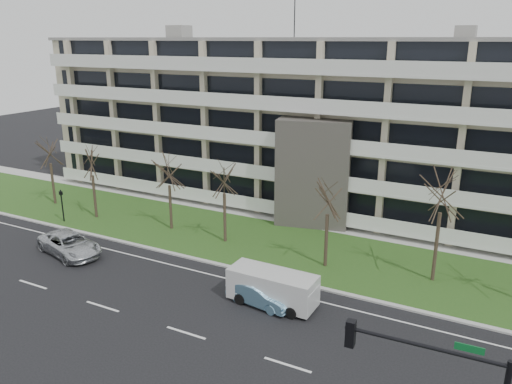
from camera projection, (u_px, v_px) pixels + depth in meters
The scene contains 16 objects.
ground at pixel (186, 333), 26.91m from camera, with size 160.00×160.00×0.00m, color black.
grass_verge at pixel (285, 247), 37.93m from camera, with size 90.00×10.00×0.06m, color #27531B.
curb at pixel (255, 273), 33.68m from camera, with size 90.00×0.35×0.12m, color #B2B2AD.
sidewalk at pixel (311, 224), 42.59m from camera, with size 90.00×2.00×0.08m, color #B2B2AD.
lane_edge_line at pixel (244, 283), 32.42m from camera, with size 90.00×0.12×0.01m, color white.
apartment_building at pixel (341, 124), 46.13m from camera, with size 60.50×15.10×18.75m.
silver_pickup at pixel (70, 244), 36.49m from camera, with size 2.61×5.65×1.57m, color silver.
blue_sedan at pixel (260, 294), 29.60m from camera, with size 1.45×4.16×1.37m, color #79B0D2.
white_van at pixel (273, 285), 29.49m from camera, with size 5.35×2.28×2.06m.
pedestrian_signal at pixel (62, 202), 42.64m from camera, with size 0.31×0.27×2.90m.
tree_0 at pixel (48, 147), 46.26m from camera, with size 3.56×3.56×7.13m.
tree_1 at pixel (91, 159), 42.67m from camera, with size 3.44×3.44×6.88m.
tree_2 at pixel (168, 168), 40.05m from camera, with size 3.37×3.37×6.74m.
tree_3 at pixel (224, 174), 37.37m from camera, with size 3.52×3.52×7.05m.
tree_4 at pixel (328, 194), 33.22m from camera, with size 3.42×3.42×6.84m.
tree_5 at pixel (443, 185), 30.79m from camera, with size 4.22×4.22×8.43m.
Camera 1 is at (14.18, -19.07, 15.23)m, focal length 35.00 mm.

